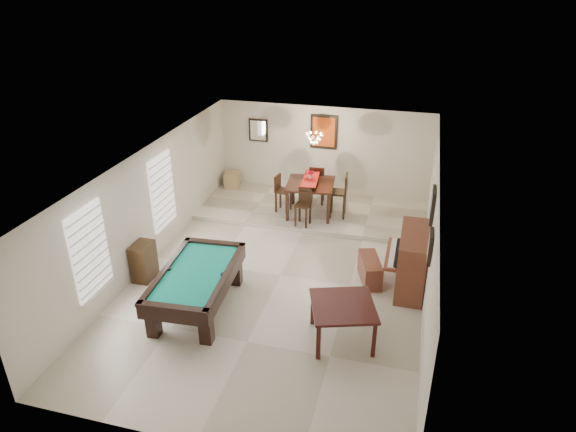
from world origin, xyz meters
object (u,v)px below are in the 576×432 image
at_px(dining_table, 310,196).
at_px(corner_bench, 232,180).
at_px(pool_table, 197,290).
at_px(dining_chair_east, 338,196).
at_px(chandelier, 314,135).
at_px(piano_bench, 370,270).
at_px(dining_chair_south, 303,208).
at_px(dining_chair_west, 283,194).
at_px(upright_piano, 405,260).
at_px(square_table, 342,322).
at_px(dining_chair_north, 317,184).
at_px(flower_vase, 311,175).
at_px(apothecary_chest, 144,261).

distance_m(dining_table, corner_bench, 2.88).
relative_size(pool_table, dining_chair_east, 2.05).
distance_m(dining_chair_east, chandelier, 1.67).
height_order(pool_table, piano_bench, pool_table).
relative_size(piano_bench, dining_chair_south, 0.97).
bearing_deg(dining_chair_west, upright_piano, -121.12).
height_order(square_table, dining_chair_west, dining_chair_west).
xyz_separation_m(dining_chair_west, dining_chair_east, (1.45, 0.07, 0.08)).
bearing_deg(pool_table, piano_bench, 26.10).
bearing_deg(dining_chair_south, dining_table, 95.43).
bearing_deg(corner_bench, dining_chair_north, -9.52).
bearing_deg(dining_chair_west, chandelier, -59.82).
distance_m(dining_chair_south, dining_chair_east, 1.06).
distance_m(square_table, flower_vase, 5.02).
height_order(flower_vase, dining_chair_west, flower_vase).
bearing_deg(flower_vase, dining_chair_east, 2.52).
height_order(upright_piano, dining_table, upright_piano).
height_order(dining_chair_west, chandelier, chandelier).
bearing_deg(dining_chair_east, upright_piano, 30.09).
distance_m(dining_chair_north, dining_chair_west, 1.07).
bearing_deg(dining_chair_north, dining_chair_west, 40.10).
distance_m(apothecary_chest, dining_chair_north, 5.30).
xyz_separation_m(dining_chair_north, chandelier, (-0.01, -0.45, 1.53)).
bearing_deg(pool_table, dining_table, 70.38).
height_order(dining_table, corner_bench, dining_table).
height_order(apothecary_chest, chandelier, chandelier).
relative_size(dining_table, flower_vase, 5.47).
relative_size(piano_bench, dining_chair_west, 0.93).
bearing_deg(dining_chair_east, dining_chair_south, -50.31).
relative_size(pool_table, apothecary_chest, 2.90).
height_order(dining_table, dining_chair_south, dining_table).
relative_size(pool_table, dining_chair_south, 2.50).
relative_size(piano_bench, flower_vase, 4.28).
distance_m(apothecary_chest, flower_vase, 4.74).
xyz_separation_m(piano_bench, dining_chair_west, (-2.60, 2.59, 0.36)).
bearing_deg(piano_bench, dining_chair_east, 113.55).
relative_size(pool_table, dining_chair_west, 2.39).
height_order(dining_table, dining_chair_north, dining_chair_north).
bearing_deg(flower_vase, dining_table, 0.00).
distance_m(piano_bench, apothecary_chest, 4.79).
distance_m(pool_table, dining_table, 4.61).
distance_m(piano_bench, dining_chair_east, 2.93).
distance_m(square_table, apothecary_chest, 4.49).
xyz_separation_m(flower_vase, chandelier, (0.02, 0.27, 0.98)).
relative_size(dining_chair_west, corner_bench, 2.04).
distance_m(piano_bench, dining_chair_south, 2.74).
distance_m(flower_vase, dining_chair_south, 0.93).
bearing_deg(dining_table, upright_piano, -45.93).
bearing_deg(upright_piano, square_table, -115.08).
height_order(dining_chair_south, dining_chair_west, dining_chair_west).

